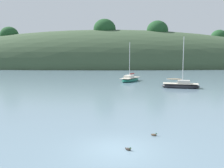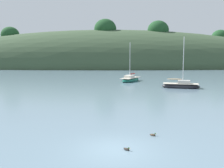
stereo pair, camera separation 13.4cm
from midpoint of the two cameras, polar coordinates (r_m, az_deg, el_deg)
The scene contains 6 objects.
ground_plane at distance 14.13m, azimuth 0.94°, elevation -14.54°, with size 400.00×400.00×0.00m, color slate.
far_shoreline_hill at distance 98.75m, azimuth -0.24°, elevation 3.86°, with size 150.00×36.00×32.63m.
sailboat_teal_outer at distance 39.90m, azimuth 15.39°, elevation -0.34°, with size 5.98×3.33×7.93m.
sailboat_navy_dinghy at distance 47.84m, azimuth 4.24°, elevation 1.03°, with size 4.70×6.13×7.49m.
duck_lone_right at distance 16.49m, azimuth 9.46°, elevation -11.27°, with size 0.41×0.31×0.24m.
duck_straggler at distance 14.03m, azimuth 3.61°, elevation -14.48°, with size 0.37×0.36×0.24m.
Camera 2 is at (-0.26, -13.16, 5.13)m, focal length 40.50 mm.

